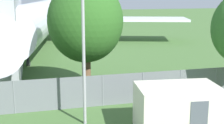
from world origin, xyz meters
The scene contains 5 objects.
perimeter_fence centered at (0.00, 11.35, 0.96)m, with size 56.07×0.07×1.92m.
airplane centered at (-2.33, 36.28, 3.66)m, with size 39.28×47.91×11.62m.
portable_cabin centered at (2.78, 6.99, 1.16)m, with size 4.20×2.88×2.31m.
tree_near_hangar centered at (-0.50, 14.15, 4.86)m, with size 4.97×4.97×7.62m.
light_mast centered at (-1.47, 8.97, 4.77)m, with size 0.44×0.44×7.80m.
Camera 1 is at (-3.86, -6.14, 6.69)m, focal length 50.00 mm.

